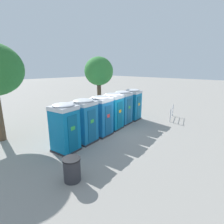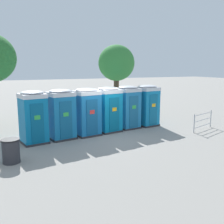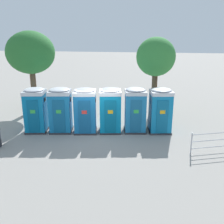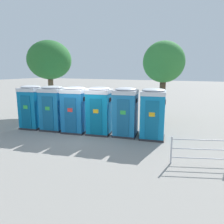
% 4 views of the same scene
% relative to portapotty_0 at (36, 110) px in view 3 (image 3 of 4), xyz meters
% --- Properties ---
extents(ground_plane, '(120.00, 120.00, 0.00)m').
position_rel_portapotty_0_xyz_m(ground_plane, '(3.54, 0.17, -1.28)').
color(ground_plane, gray).
extents(portapotty_0, '(1.36, 1.39, 2.54)m').
position_rel_portapotty_0_xyz_m(portapotty_0, '(0.00, 0.00, 0.00)').
color(portapotty_0, '#2D2D33').
rests_on(portapotty_0, ground).
extents(portapotty_1, '(1.43, 1.40, 2.54)m').
position_rel_portapotty_0_xyz_m(portapotty_1, '(1.39, 0.21, -0.00)').
color(portapotty_1, '#2D2D33').
rests_on(portapotty_1, ground).
extents(portapotty_2, '(1.43, 1.39, 2.54)m').
position_rel_portapotty_0_xyz_m(portapotty_2, '(2.80, 0.33, -0.00)').
color(portapotty_2, '#2D2D33').
rests_on(portapotty_2, ground).
extents(portapotty_3, '(1.41, 1.39, 2.54)m').
position_rel_portapotty_0_xyz_m(portapotty_3, '(4.19, 0.61, -0.00)').
color(portapotty_3, '#2D2D33').
rests_on(portapotty_3, ground).
extents(portapotty_4, '(1.36, 1.37, 2.54)m').
position_rel_portapotty_0_xyz_m(portapotty_4, '(5.57, 0.89, -0.00)').
color(portapotty_4, '#2D2D33').
rests_on(portapotty_4, ground).
extents(portapotty_5, '(1.40, 1.40, 2.54)m').
position_rel_portapotty_0_xyz_m(portapotty_5, '(6.98, 1.02, -0.00)').
color(portapotty_5, '#2D2D33').
rests_on(portapotty_5, ground).
extents(street_tree_0, '(2.62, 2.62, 5.20)m').
position_rel_portapotty_0_xyz_m(street_tree_0, '(6.61, 4.71, 2.56)').
color(street_tree_0, '#4C3826').
rests_on(street_tree_0, ground).
extents(street_tree_1, '(3.31, 3.31, 5.59)m').
position_rel_portapotty_0_xyz_m(street_tree_1, '(-1.91, 3.95, 2.82)').
color(street_tree_1, brown).
rests_on(street_tree_1, ground).
extents(event_barrier, '(1.94, 0.73, 1.05)m').
position_rel_portapotty_0_xyz_m(event_barrier, '(9.34, -1.33, -0.72)').
color(event_barrier, '#B7B7BC').
rests_on(event_barrier, ground).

